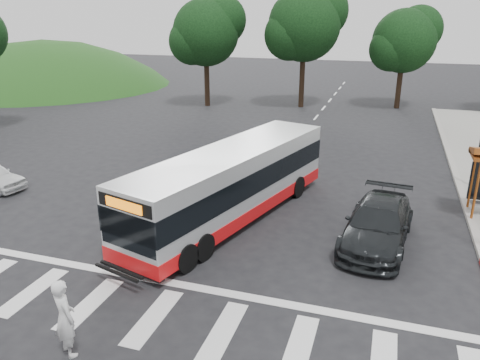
% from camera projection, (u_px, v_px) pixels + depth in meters
% --- Properties ---
extents(ground, '(140.00, 140.00, 0.00)m').
position_uv_depth(ground, '(218.00, 238.00, 17.14)').
color(ground, black).
rests_on(ground, ground).
extents(curb_east, '(0.30, 40.00, 0.15)m').
position_uv_depth(curb_east, '(460.00, 189.00, 21.66)').
color(curb_east, '#9E9991').
rests_on(curb_east, ground).
extents(hillside_nw, '(44.00, 44.00, 10.00)m').
position_uv_depth(hillside_nw, '(48.00, 85.00, 53.31)').
color(hillside_nw, '#1D4616').
rests_on(hillside_nw, ground).
extents(crosswalk_ladder, '(18.00, 2.60, 0.01)m').
position_uv_depth(crosswalk_ladder, '(153.00, 317.00, 12.66)').
color(crosswalk_ladder, silver).
rests_on(crosswalk_ladder, ground).
extents(tree_north_a, '(6.60, 6.15, 10.17)m').
position_uv_depth(tree_north_a, '(306.00, 24.00, 38.70)').
color(tree_north_a, black).
rests_on(tree_north_a, ground).
extents(tree_north_b, '(5.72, 5.33, 8.43)m').
position_uv_depth(tree_north_b, '(405.00, 40.00, 38.58)').
color(tree_north_b, black).
rests_on(tree_north_b, ground).
extents(tree_north_c, '(6.16, 5.74, 9.30)m').
position_uv_depth(tree_north_c, '(207.00, 31.00, 39.45)').
color(tree_north_c, black).
rests_on(tree_north_c, ground).
extents(transit_bus, '(5.25, 11.24, 2.84)m').
position_uv_depth(transit_bus, '(232.00, 185.00, 18.30)').
color(transit_bus, '#BBBDC0').
rests_on(transit_bus, ground).
extents(pedestrian, '(0.88, 0.78, 2.01)m').
position_uv_depth(pedestrian, '(65.00, 318.00, 11.01)').
color(pedestrian, silver).
rests_on(pedestrian, ground).
extents(dark_sedan, '(2.67, 5.41, 1.51)m').
position_uv_depth(dark_sedan, '(378.00, 224.00, 16.48)').
color(dark_sedan, black).
rests_on(dark_sedan, ground).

